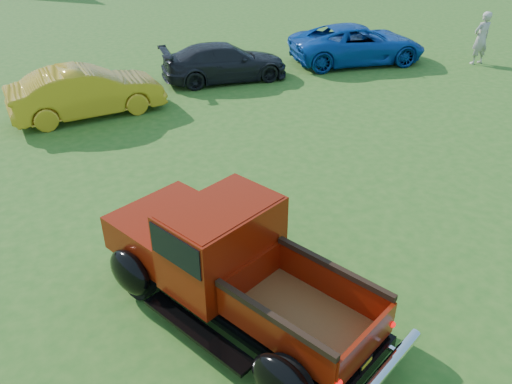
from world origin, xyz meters
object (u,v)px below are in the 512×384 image
show_car_yellow (87,92)px  spectator (481,38)px  show_car_blue (358,44)px  show_car_grey (225,62)px  pickup_truck (223,259)px

show_car_yellow → spectator: spectator is taller
show_car_yellow → show_car_blue: bearing=-87.3°
show_car_yellow → show_car_blue: 9.63m
show_car_grey → show_car_blue: show_car_blue is taller
spectator → show_car_grey: bearing=-10.3°
pickup_truck → show_car_grey: size_ratio=1.17×
pickup_truck → spectator: spectator is taller
show_car_yellow → show_car_grey: bearing=-78.4°
show_car_blue → spectator: (3.90, -1.82, 0.24)m
show_car_yellow → show_car_blue: size_ratio=0.84×
pickup_truck → show_car_blue: bearing=24.1°
pickup_truck → spectator: 14.90m
show_car_yellow → spectator: size_ratio=2.22×
show_car_grey → spectator: size_ratio=2.24×
pickup_truck → show_car_grey: pickup_truck is taller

